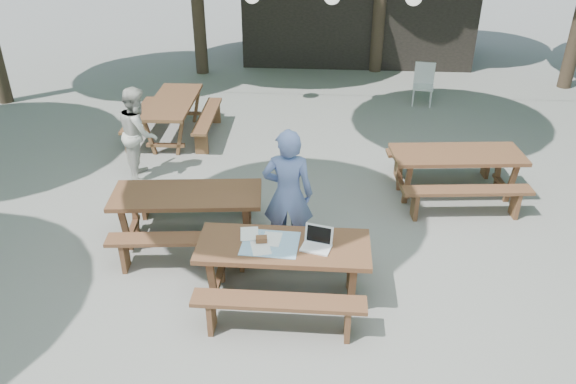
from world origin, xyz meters
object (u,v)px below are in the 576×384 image
at_px(main_picnic_table, 284,270).
at_px(woman, 288,194).
at_px(plastic_chair, 422,93).
at_px(picnic_table_nw, 189,216).
at_px(second_person, 139,133).

xyz_separation_m(main_picnic_table, woman, (-0.02, 0.91, 0.51)).
bearing_deg(plastic_chair, picnic_table_nw, -115.84).
bearing_deg(main_picnic_table, woman, 91.04).
bearing_deg(second_person, plastic_chair, -70.19).
height_order(main_picnic_table, plastic_chair, plastic_chair).
bearing_deg(second_person, picnic_table_nw, -163.61).
distance_m(woman, plastic_chair, 6.49).
distance_m(main_picnic_table, plastic_chair, 7.30).
bearing_deg(main_picnic_table, second_person, 131.33).
distance_m(picnic_table_nw, woman, 1.48).
xyz_separation_m(picnic_table_nw, second_person, (-1.24, 1.89, 0.39)).
distance_m(second_person, plastic_chair, 6.47).
xyz_separation_m(main_picnic_table, picnic_table_nw, (-1.40, 1.10, 0.00)).
distance_m(picnic_table_nw, second_person, 2.30).
bearing_deg(main_picnic_table, plastic_chair, 69.60).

